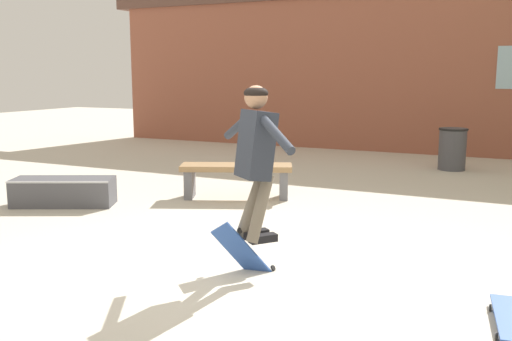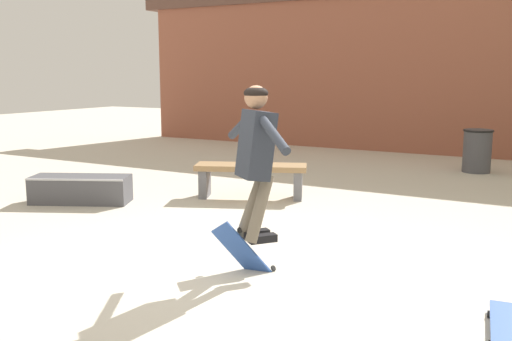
{
  "view_description": "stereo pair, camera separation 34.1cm",
  "coord_description": "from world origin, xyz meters",
  "views": [
    {
      "loc": [
        2.39,
        -4.27,
        1.84
      ],
      "look_at": [
        0.2,
        0.34,
        0.97
      ],
      "focal_mm": 40.0,
      "sensor_mm": 36.0,
      "label": 1
    },
    {
      "loc": [
        2.69,
        -4.11,
        1.84
      ],
      "look_at": [
        0.2,
        0.34,
        0.97
      ],
      "focal_mm": 40.0,
      "sensor_mm": 36.0,
      "label": 2
    }
  ],
  "objects": [
    {
      "name": "building_backdrop",
      "position": [
        0.04,
        9.29,
        2.06
      ],
      "size": [
        16.51,
        0.52,
        5.22
      ],
      "color": "#93513D",
      "rests_on": "ground_plane"
    },
    {
      "name": "skater",
      "position": [
        0.21,
        0.34,
        1.15
      ],
      "size": [
        1.08,
        0.89,
        1.42
      ],
      "rotation": [
        0.0,
        0.0,
        0.89
      ],
      "color": "#282D38"
    },
    {
      "name": "skate_ledge",
      "position": [
        -3.41,
        1.66,
        0.2
      ],
      "size": [
        1.47,
        1.05,
        0.39
      ],
      "rotation": [
        0.0,
        0.0,
        0.45
      ],
      "color": "#4C4C51",
      "rests_on": "ground_plane"
    },
    {
      "name": "park_bench",
      "position": [
        -1.44,
        3.13,
        0.36
      ],
      "size": [
        1.69,
        1.08,
        0.5
      ],
      "rotation": [
        0.0,
        0.0,
        0.41
      ],
      "color": "#99754C",
      "rests_on": "ground_plane"
    },
    {
      "name": "ground_plane",
      "position": [
        0.0,
        0.0,
        0.0
      ],
      "size": [
        40.0,
        40.0,
        0.0
      ],
      "primitive_type": "plane",
      "color": "beige"
    },
    {
      "name": "skateboard_resting",
      "position": [
        2.38,
        0.08,
        0.07
      ],
      "size": [
        0.3,
        0.86,
        0.08
      ],
      "rotation": [
        0.0,
        0.0,
        4.85
      ],
      "color": "#2D519E",
      "rests_on": "ground_plane"
    },
    {
      "name": "skateboard_flipping",
      "position": [
        0.11,
        0.33,
        0.13
      ],
      "size": [
        0.61,
        0.33,
        0.73
      ],
      "rotation": [
        0.0,
        0.0,
        0.59
      ],
      "color": "#2D519E"
    },
    {
      "name": "trash_bin",
      "position": [
        1.16,
        7.15,
        0.42
      ],
      "size": [
        0.55,
        0.55,
        0.8
      ],
      "color": "#47474C",
      "rests_on": "ground_plane"
    }
  ]
}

